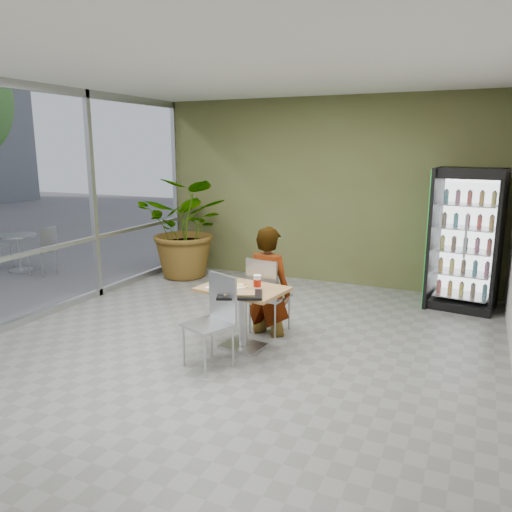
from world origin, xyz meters
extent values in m
plane|color=slate|center=(0.00, 0.00, 0.00)|extent=(7.00, 7.00, 0.00)
cube|color=#AC7A49|center=(0.08, 0.16, 0.73)|extent=(1.06, 0.81, 0.04)
cylinder|color=#ABADB0|center=(0.08, 0.16, 0.36)|extent=(0.10, 0.10, 0.71)
cube|color=#ABADB0|center=(0.08, 0.16, 0.02)|extent=(0.54, 0.45, 0.04)
cube|color=#ABADB0|center=(0.16, 0.80, 0.47)|extent=(0.49, 0.49, 0.03)
cube|color=#ABADB0|center=(0.13, 0.60, 0.73)|extent=(0.44, 0.09, 0.52)
cylinder|color=#ABADB0|center=(0.37, 0.97, 0.24)|extent=(0.03, 0.03, 0.47)
cylinder|color=#ABADB0|center=(-0.01, 1.02, 0.24)|extent=(0.03, 0.03, 0.47)
cylinder|color=#ABADB0|center=(0.32, 0.59, 0.24)|extent=(0.03, 0.03, 0.47)
cylinder|color=#ABADB0|center=(-0.06, 0.64, 0.24)|extent=(0.03, 0.03, 0.47)
cube|color=#ABADB0|center=(-0.04, -0.46, 0.48)|extent=(0.58, 0.58, 0.03)
cube|color=#ABADB0|center=(0.04, -0.27, 0.74)|extent=(0.42, 0.20, 0.53)
cylinder|color=#ABADB0|center=(-0.29, -0.57, 0.24)|extent=(0.03, 0.03, 0.48)
cylinder|color=#ABADB0|center=(0.07, -0.71, 0.24)|extent=(0.03, 0.03, 0.48)
cylinder|color=#ABADB0|center=(-0.14, -0.21, 0.24)|extent=(0.03, 0.03, 0.48)
cylinder|color=#ABADB0|center=(0.21, -0.36, 0.24)|extent=(0.03, 0.03, 0.48)
imported|color=black|center=(0.16, 0.75, 0.55)|extent=(0.67, 0.48, 1.70)
cylinder|color=white|center=(0.01, 0.16, 0.76)|extent=(0.22, 0.22, 0.01)
cylinder|color=white|center=(0.26, 0.18, 0.83)|extent=(0.09, 0.09, 0.16)
cylinder|color=red|center=(0.26, 0.18, 0.82)|extent=(0.09, 0.09, 0.09)
cylinder|color=white|center=(0.26, 0.18, 0.91)|extent=(0.09, 0.09, 0.01)
cube|color=white|center=(-0.20, -0.02, 0.76)|extent=(0.19, 0.19, 0.02)
cube|color=black|center=(0.20, -0.16, 0.76)|extent=(0.59, 0.53, 0.03)
cube|color=black|center=(2.39, 2.92, 1.04)|extent=(1.02, 0.84, 2.07)
cube|color=green|center=(1.92, 2.92, 1.04)|extent=(0.11, 0.71, 2.03)
cube|color=silver|center=(2.39, 2.57, 1.06)|extent=(0.74, 0.11, 1.66)
imported|color=#2E6829|center=(-2.30, 2.79, 0.92)|extent=(1.81, 1.61, 1.84)
camera|label=1|loc=(2.53, -4.90, 2.36)|focal=35.00mm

